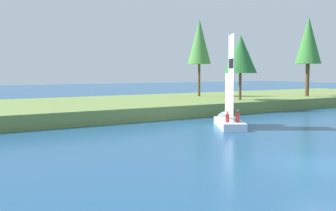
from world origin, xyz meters
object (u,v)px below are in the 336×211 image
Objects in this scene: shoreline_tree_right at (308,41)px; sailboat at (227,118)px; shoreline_tree_midright at (199,42)px; shoreline_tree_centre at (241,54)px.

shoreline_tree_right is 19.97m from sailboat.
shoreline_tree_right is at bearing -32.68° from shoreline_tree_midright.
sailboat is at bearing -156.54° from shoreline_tree_right.
shoreline_tree_midright is 0.97× the size of shoreline_tree_right.
sailboat is (-7.67, -7.11, -4.58)m from shoreline_tree_centre.
sailboat is at bearing -120.42° from shoreline_tree_midright.
shoreline_tree_right is (9.75, 0.45, 1.60)m from shoreline_tree_centre.
shoreline_tree_midright is 1.23× the size of sailboat.
shoreline_tree_right is (9.43, -6.05, 0.11)m from shoreline_tree_midright.
sailboat is (-7.99, -13.61, -6.07)m from shoreline_tree_midright.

